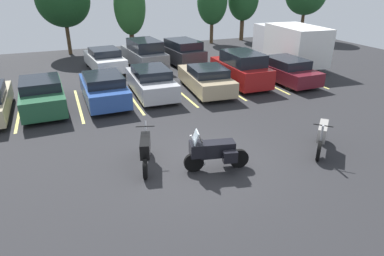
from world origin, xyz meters
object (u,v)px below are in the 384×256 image
(motorcycle_second, at_px, (146,149))
(car_maroon, at_px, (284,70))
(car_silver, at_px, (151,82))
(car_tan, at_px, (206,79))
(car_red, at_px, (241,69))
(motorcycle_third, at_px, (322,136))
(car_far_grey, at_px, (144,54))
(box_truck, at_px, (290,44))
(car_blue, at_px, (104,88))
(car_far_white, at_px, (105,60))
(car_far_charcoal, at_px, (181,52))
(motorcycle_touring, at_px, (214,151))
(car_green, at_px, (42,94))

(motorcycle_second, relative_size, car_maroon, 0.43)
(car_silver, height_order, car_maroon, car_silver)
(car_tan, distance_m, car_red, 2.40)
(motorcycle_third, distance_m, car_maroon, 8.79)
(car_far_grey, height_order, box_truck, box_truck)
(car_blue, distance_m, car_far_grey, 7.18)
(car_red, relative_size, car_far_white, 0.93)
(motorcycle_third, xyz_separation_m, box_truck, (6.78, 11.13, 0.91))
(car_blue, height_order, car_far_white, car_far_white)
(motorcycle_second, xyz_separation_m, car_far_charcoal, (5.90, 12.80, 0.29))
(motorcycle_second, distance_m, car_tan, 8.17)
(car_far_charcoal, bearing_deg, car_silver, -123.05)
(motorcycle_touring, distance_m, motorcycle_second, 2.21)
(motorcycle_second, bearing_deg, car_far_charcoal, 65.24)
(car_red, relative_size, car_far_grey, 0.90)
(motorcycle_second, xyz_separation_m, car_far_white, (0.66, 13.08, 0.13))
(motorcycle_third, height_order, car_far_white, car_far_white)
(car_tan, relative_size, car_red, 1.07)
(car_tan, bearing_deg, car_silver, 169.89)
(car_far_white, xyz_separation_m, car_far_grey, (2.62, -0.21, 0.20))
(car_maroon, height_order, car_far_white, car_far_white)
(car_red, height_order, car_far_charcoal, car_red)
(motorcycle_second, xyz_separation_m, car_green, (-3.11, 6.87, 0.14))
(car_silver, distance_m, car_maroon, 7.94)
(car_far_charcoal, height_order, box_truck, box_truck)
(motorcycle_second, relative_size, car_red, 0.47)
(car_blue, bearing_deg, motorcycle_second, -87.15)
(car_red, distance_m, box_truck, 6.20)
(car_far_charcoal, bearing_deg, motorcycle_third, -89.64)
(car_maroon, relative_size, car_far_white, 1.02)
(car_green, distance_m, box_truck, 16.18)
(motorcycle_second, bearing_deg, motorcycle_third, -12.18)
(car_silver, distance_m, box_truck, 11.06)
(car_tan, relative_size, car_maroon, 0.97)
(motorcycle_touring, height_order, car_green, car_green)
(car_far_grey, relative_size, car_far_charcoal, 1.05)
(car_silver, height_order, car_far_charcoal, car_far_charcoal)
(car_silver, bearing_deg, car_far_white, 103.46)
(motorcycle_second, height_order, car_silver, car_silver)
(motorcycle_second, height_order, car_red, car_red)
(car_maroon, xyz_separation_m, car_far_grey, (-6.77, 6.37, 0.23))
(car_red, bearing_deg, car_blue, -178.31)
(car_far_white, relative_size, car_far_grey, 0.97)
(motorcycle_second, relative_size, box_truck, 0.33)
(car_silver, bearing_deg, car_red, -0.92)
(car_tan, distance_m, car_maroon, 5.05)
(car_green, relative_size, car_maroon, 0.99)
(car_maroon, xyz_separation_m, car_far_white, (-9.39, 6.57, 0.02))
(car_far_grey, bearing_deg, car_maroon, -43.25)
(motorcycle_second, height_order, car_green, car_green)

